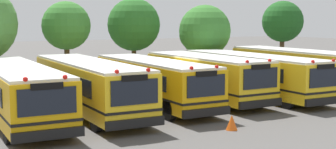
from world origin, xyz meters
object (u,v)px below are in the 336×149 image
(tree_3, at_px, (133,25))
(tree_5, at_px, (283,22))
(school_bus_0, at_px, (17,90))
(school_bus_5, at_px, (294,68))
(school_bus_4, at_px, (252,73))
(school_bus_1, at_px, (89,84))
(traffic_cone, at_px, (232,123))
(school_bus_2, at_px, (153,81))
(tree_4, at_px, (203,32))
(school_bus_3, at_px, (206,76))
(tree_2, at_px, (68,25))

(tree_3, bearing_deg, tree_5, -12.33)
(school_bus_0, distance_m, school_bus_5, 17.39)
(school_bus_0, relative_size, school_bus_4, 1.00)
(school_bus_1, xyz_separation_m, traffic_cone, (3.82, -6.50, -1.08))
(school_bus_2, xyz_separation_m, school_bus_4, (6.79, 0.23, 0.02))
(school_bus_0, height_order, tree_5, tree_5)
(school_bus_0, relative_size, traffic_cone, 18.56)
(tree_5, bearing_deg, tree_3, 167.67)
(school_bus_1, distance_m, tree_4, 14.34)
(school_bus_0, xyz_separation_m, school_bus_5, (17.38, 0.36, 0.09))
(school_bus_1, bearing_deg, traffic_cone, 121.77)
(school_bus_0, xyz_separation_m, school_bus_4, (13.81, 0.20, 0.00))
(school_bus_2, xyz_separation_m, tree_3, (3.69, 10.22, 2.77))
(school_bus_0, xyz_separation_m, traffic_cone, (7.26, -6.52, -1.05))
(school_bus_5, bearing_deg, school_bus_0, 2.51)
(school_bus_4, height_order, tree_5, tree_5)
(school_bus_5, relative_size, tree_3, 1.68)
(school_bus_3, distance_m, tree_3, 10.48)
(school_bus_0, relative_size, school_bus_1, 1.04)
(school_bus_1, distance_m, school_bus_5, 13.95)
(traffic_cone, bearing_deg, school_bus_1, 120.46)
(school_bus_0, xyz_separation_m, school_bus_2, (7.02, -0.02, -0.02))
(tree_3, distance_m, traffic_cone, 17.50)
(school_bus_2, xyz_separation_m, tree_2, (-1.53, 9.52, 2.85))
(school_bus_2, height_order, school_bus_5, school_bus_5)
(school_bus_0, relative_size, school_bus_5, 1.14)
(school_bus_2, relative_size, tree_2, 1.78)
(school_bus_3, height_order, tree_2, tree_2)
(school_bus_5, distance_m, tree_5, 9.51)
(tree_3, height_order, traffic_cone, tree_3)
(tree_5, bearing_deg, school_bus_1, -158.84)
(school_bus_2, height_order, school_bus_3, school_bus_3)
(school_bus_2, xyz_separation_m, tree_4, (8.26, 7.75, 2.30))
(school_bus_0, height_order, school_bus_5, school_bus_5)
(school_bus_1, height_order, tree_5, tree_5)
(school_bus_0, height_order, school_bus_1, school_bus_1)
(school_bus_0, xyz_separation_m, tree_2, (5.49, 9.50, 2.83))
(school_bus_5, height_order, tree_3, tree_3)
(school_bus_1, bearing_deg, school_bus_0, 0.96)
(school_bus_1, distance_m, school_bus_4, 10.38)
(school_bus_0, bearing_deg, tree_4, -151.59)
(tree_5, bearing_deg, school_bus_3, -149.27)
(school_bus_2, xyz_separation_m, traffic_cone, (0.24, -6.50, -1.04))
(school_bus_1, height_order, school_bus_5, school_bus_5)
(school_bus_1, xyz_separation_m, school_bus_3, (6.98, 0.10, -0.00))
(school_bus_1, distance_m, tree_3, 12.84)
(school_bus_5, height_order, tree_2, tree_2)
(school_bus_3, relative_size, tree_5, 1.55)
(tree_2, xyz_separation_m, traffic_cone, (1.76, -16.02, -3.89))
(school_bus_5, height_order, traffic_cone, school_bus_5)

